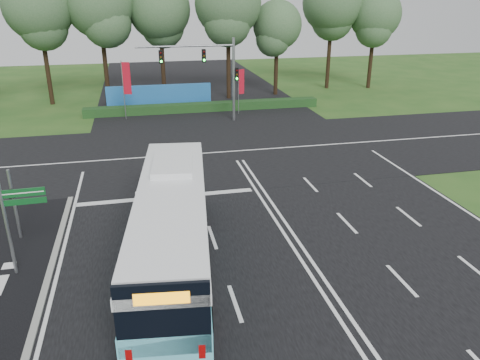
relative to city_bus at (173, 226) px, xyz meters
The scene contains 13 objects.
ground 5.84m from the city_bus, 20.86° to the left, with size 120.00×120.00×0.00m, color #254F1A.
road_main 5.84m from the city_bus, 20.86° to the left, with size 20.00×120.00×0.04m, color black.
road_cross 15.01m from the city_bus, 69.65° to the left, with size 120.00×14.00×0.05m, color black.
kerb_strip 5.32m from the city_bus, 168.23° to the right, with size 0.25×18.00×0.12m, color gray.
city_bus is the anchor object (origin of this frame).
pedestrian_signal 7.64m from the city_bus, 150.30° to the left, with size 0.31×0.41×3.34m.
street_sign 5.97m from the city_bus, behind, with size 1.63×0.14×4.17m.
banner_flag_left 24.91m from the city_bus, 94.13° to the left, with size 0.72×0.27×5.09m.
banner_flag_mid 26.18m from the city_bus, 71.47° to the left, with size 0.59×0.23×4.13m.
traffic_light_gantry 23.29m from the city_bus, 76.51° to the left, with size 8.41×0.28×7.00m.
hedge 27.02m from the city_bus, 78.92° to the left, with size 22.00×1.20×0.80m, color #153B18.
blue_hoarding 29.01m from the city_bus, 87.66° to the left, with size 10.00×0.30×2.20m, color #2167B3.
eucalyptus_row 34.34m from the city_bus, 80.79° to the left, with size 47.37×9.84×12.76m.
Camera 1 is at (-6.15, -18.63, 10.40)m, focal length 35.00 mm.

